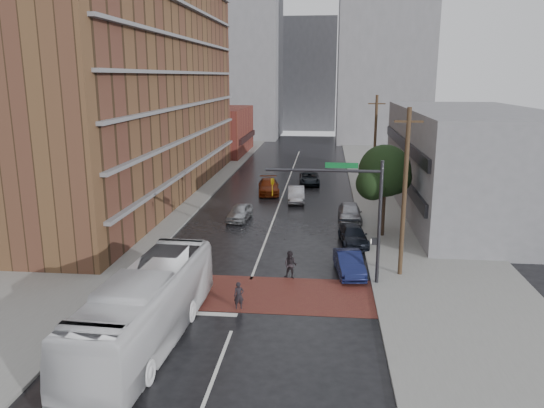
% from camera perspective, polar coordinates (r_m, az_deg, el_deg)
% --- Properties ---
extents(ground, '(160.00, 160.00, 0.00)m').
position_cam_1_polar(ground, '(29.24, -3.00, -9.95)').
color(ground, black).
rests_on(ground, ground).
extents(crosswalk, '(14.00, 5.00, 0.02)m').
position_cam_1_polar(crosswalk, '(29.69, -2.85, -9.55)').
color(crosswalk, brown).
rests_on(crosswalk, ground).
extents(sidewalk_west, '(9.00, 90.00, 0.15)m').
position_cam_1_polar(sidewalk_west, '(55.06, -10.89, 1.18)').
color(sidewalk_west, gray).
rests_on(sidewalk_west, ground).
extents(sidewalk_east, '(9.00, 90.00, 0.15)m').
position_cam_1_polar(sidewalk_east, '(53.26, 13.55, 0.63)').
color(sidewalk_east, gray).
rests_on(sidewalk_east, ground).
extents(apartment_block, '(10.00, 44.00, 28.00)m').
position_cam_1_polar(apartment_block, '(53.72, -14.54, 15.66)').
color(apartment_block, brown).
rests_on(apartment_block, ground).
extents(storefront_west, '(8.00, 16.00, 7.00)m').
position_cam_1_polar(storefront_west, '(82.50, -5.58, 7.83)').
color(storefront_west, brown).
rests_on(storefront_west, ground).
extents(building_east, '(11.00, 26.00, 9.00)m').
position_cam_1_polar(building_east, '(48.60, 20.46, 4.25)').
color(building_east, gray).
rests_on(building_east, ground).
extents(distant_tower_west, '(18.00, 16.00, 32.00)m').
position_cam_1_polar(distant_tower_west, '(106.14, -4.21, 15.88)').
color(distant_tower_west, gray).
rests_on(distant_tower_west, ground).
extents(distant_tower_east, '(16.00, 14.00, 36.00)m').
position_cam_1_polar(distant_tower_east, '(99.17, 12.02, 16.96)').
color(distant_tower_east, gray).
rests_on(distant_tower_east, ground).
extents(distant_tower_center, '(12.00, 10.00, 24.00)m').
position_cam_1_polar(distant_tower_center, '(121.55, 3.97, 13.70)').
color(distant_tower_center, gray).
rests_on(distant_tower_center, ground).
extents(street_tree, '(4.20, 4.10, 6.90)m').
position_cam_1_polar(street_tree, '(39.37, 12.03, 3.14)').
color(street_tree, '#332319').
rests_on(street_tree, ground).
extents(signal_mast, '(6.50, 0.30, 7.20)m').
position_cam_1_polar(signal_mast, '(29.84, 8.81, -0.01)').
color(signal_mast, '#2D2D33').
rests_on(signal_mast, ground).
extents(utility_pole_near, '(1.60, 0.26, 10.00)m').
position_cam_1_polar(utility_pole_near, '(31.50, 14.07, 1.21)').
color(utility_pole_near, '#473321').
rests_on(utility_pole_near, ground).
extents(utility_pole_far, '(1.60, 0.26, 10.00)m').
position_cam_1_polar(utility_pole_far, '(51.10, 11.00, 6.00)').
color(utility_pole_far, '#473321').
rests_on(utility_pole_far, ground).
extents(transit_bus, '(3.41, 12.23, 3.37)m').
position_cam_1_polar(transit_bus, '(24.52, -13.37, -10.82)').
color(transit_bus, silver).
rests_on(transit_bus, ground).
extents(pedestrian_a, '(0.60, 0.48, 1.43)m').
position_cam_1_polar(pedestrian_a, '(27.60, -3.58, -9.81)').
color(pedestrian_a, black).
rests_on(pedestrian_a, ground).
extents(pedestrian_b, '(0.95, 0.82, 1.67)m').
position_cam_1_polar(pedestrian_b, '(31.46, 1.99, -6.56)').
color(pedestrian_b, black).
rests_on(pedestrian_b, ground).
extents(car_travel_a, '(2.02, 4.11, 1.35)m').
position_cam_1_polar(car_travel_a, '(44.08, -3.48, -0.88)').
color(car_travel_a, '#B0B4B8').
rests_on(car_travel_a, ground).
extents(car_travel_b, '(1.83, 4.50, 1.45)m').
position_cam_1_polar(car_travel_b, '(50.54, 2.61, 1.07)').
color(car_travel_b, '#B6B7BE').
rests_on(car_travel_b, ground).
extents(car_travel_c, '(2.71, 5.32, 1.48)m').
position_cam_1_polar(car_travel_c, '(54.03, -0.36, 1.91)').
color(car_travel_c, maroon).
rests_on(car_travel_c, ground).
extents(suv_travel, '(2.44, 4.82, 1.30)m').
position_cam_1_polar(suv_travel, '(58.84, 4.05, 2.76)').
color(suv_travel, black).
rests_on(suv_travel, ground).
extents(car_parked_near, '(1.97, 4.35, 1.39)m').
position_cam_1_polar(car_parked_near, '(32.43, 8.30, -6.34)').
color(car_parked_near, '#121841').
rests_on(car_parked_near, ground).
extents(car_parked_mid, '(2.25, 4.63, 1.30)m').
position_cam_1_polar(car_parked_mid, '(38.16, 8.73, -3.36)').
color(car_parked_mid, black).
rests_on(car_parked_mid, ground).
extents(car_parked_far, '(1.92, 4.64, 1.57)m').
position_cam_1_polar(car_parked_far, '(43.90, 8.37, -0.92)').
color(car_parked_far, '#999BA1').
rests_on(car_parked_far, ground).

